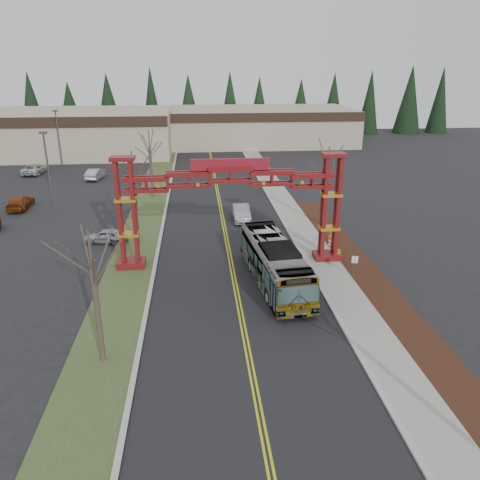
{
  "coord_description": "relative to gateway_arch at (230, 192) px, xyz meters",
  "views": [
    {
      "loc": [
        -2.54,
        -17.06,
        15.23
      ],
      "look_at": [
        0.24,
        12.63,
        4.03
      ],
      "focal_mm": 35.0,
      "sensor_mm": 36.0,
      "label": 1
    }
  ],
  "objects": [
    {
      "name": "retail_building_west",
      "position": [
        -30.0,
        53.96,
        -2.22
      ],
      "size": [
        46.0,
        22.3,
        7.5
      ],
      "color": "tan",
      "rests_on": "ground"
    },
    {
      "name": "transit_bus",
      "position": [
        2.91,
        -4.0,
        -4.34
      ],
      "size": [
        3.92,
        11.99,
        3.28
      ],
      "primitive_type": "imported",
      "rotation": [
        0.0,
        0.0,
        0.1
      ],
      "color": "#B9BCC1",
      "rests_on": "ground"
    },
    {
      "name": "gateway_arch",
      "position": [
        0.0,
        0.0,
        0.0
      ],
      "size": [
        18.2,
        1.6,
        8.9
      ],
      "color": "#600C14",
      "rests_on": "ground"
    },
    {
      "name": "silver_sedan",
      "position": [
        1.93,
        11.26,
        -5.19
      ],
      "size": [
        1.69,
        4.79,
        1.58
      ],
      "primitive_type": "imported",
      "rotation": [
        0.0,
        0.0,
        -0.0
      ],
      "color": "#A5A8AD",
      "rests_on": "ground"
    },
    {
      "name": "bare_tree_median_mid",
      "position": [
        -8.0,
        5.13,
        0.28
      ],
      "size": [
        3.19,
        3.19,
        8.42
      ],
      "color": "#382D26",
      "rests_on": "ground"
    },
    {
      "name": "street_sign",
      "position": [
        8.89,
        -4.17,
        -4.54
      ],
      "size": [
        0.45,
        0.16,
        2.0
      ],
      "color": "#3F3F44",
      "rests_on": "ground"
    },
    {
      "name": "barrel_south",
      "position": [
        8.89,
        -0.06,
        -5.54
      ],
      "size": [
        0.48,
        0.48,
        0.88
      ],
      "color": "#CA5B0B",
      "rests_on": "ground"
    },
    {
      "name": "retail_building_east",
      "position": [
        10.0,
        61.95,
        -2.47
      ],
      "size": [
        38.0,
        20.3,
        7.0
      ],
      "color": "tan",
      "rests_on": "ground"
    },
    {
      "name": "grass_median",
      "position": [
        -8.0,
        7.0,
        -5.94
      ],
      "size": [
        4.0,
        110.0,
        0.08
      ],
      "primitive_type": "cube",
      "color": "#354522",
      "rests_on": "ground"
    },
    {
      "name": "bare_tree_median_near",
      "position": [
        -8.0,
        -12.75,
        -0.48
      ],
      "size": [
        3.18,
        3.18,
        7.63
      ],
      "color": "#382D26",
      "rests_on": "ground"
    },
    {
      "name": "lane_line_right",
      "position": [
        0.12,
        7.0,
        -5.96
      ],
      "size": [
        0.12,
        100.0,
        0.01
      ],
      "primitive_type": "cube",
      "color": "gold",
      "rests_on": "road"
    },
    {
      "name": "curb_right",
      "position": [
        6.15,
        7.0,
        -5.91
      ],
      "size": [
        0.3,
        110.0,
        0.15
      ],
      "primitive_type": "cube",
      "color": "#ADADA8",
      "rests_on": "ground"
    },
    {
      "name": "light_pole_near",
      "position": [
        -18.07,
        15.11,
        -0.86
      ],
      "size": [
        0.77,
        0.38,
        8.85
      ],
      "color": "#3F3F44",
      "rests_on": "ground"
    },
    {
      "name": "barrel_north",
      "position": [
        9.5,
        3.65,
        -5.5
      ],
      "size": [
        0.52,
        0.52,
        0.97
      ],
      "color": "#CA5B0B",
      "rests_on": "ground"
    },
    {
      "name": "road",
      "position": [
        -0.0,
        7.0,
        -5.97
      ],
      "size": [
        12.0,
        110.0,
        0.02
      ],
      "primitive_type": "cube",
      "color": "black",
      "rests_on": "ground"
    },
    {
      "name": "parked_car_mid_a",
      "position": [
        -22.49,
        17.72,
        -5.24
      ],
      "size": [
        2.28,
        5.17,
        1.48
      ],
      "primitive_type": "imported",
      "rotation": [
        0.0,
        0.0,
        3.18
      ],
      "color": "#883A13",
      "rests_on": "ground"
    },
    {
      "name": "barrel_mid",
      "position": [
        9.13,
        2.64,
        -5.44
      ],
      "size": [
        0.59,
        0.59,
        1.09
      ],
      "color": "#CA5B0B",
      "rests_on": "ground"
    },
    {
      "name": "parked_car_far_b",
      "position": [
        -26.46,
        36.04,
        -5.23
      ],
      "size": [
        2.9,
        5.59,
        1.51
      ],
      "primitive_type": "imported",
      "rotation": [
        0.0,
        0.0,
        3.07
      ],
      "color": "silver",
      "rests_on": "ground"
    },
    {
      "name": "ground",
      "position": [
        -0.0,
        -18.0,
        -5.98
      ],
      "size": [
        200.0,
        200.0,
        0.0
      ],
      "primitive_type": "plane",
      "color": "black",
      "rests_on": "ground"
    },
    {
      "name": "parked_car_near_a",
      "position": [
        -11.0,
        5.8,
        -5.33
      ],
      "size": [
        4.02,
        2.06,
        1.31
      ],
      "primitive_type": "imported",
      "rotation": [
        0.0,
        0.0,
        4.57
      ],
      "color": "#AAADB2",
      "rests_on": "ground"
    },
    {
      "name": "landscape_strip",
      "position": [
        10.2,
        -8.0,
        -5.92
      ],
      "size": [
        2.6,
        50.0,
        0.12
      ],
      "primitive_type": "cube",
      "color": "#321B10",
      "rests_on": "ground"
    },
    {
      "name": "bare_tree_right_far",
      "position": [
        10.0,
        8.23,
        -0.16
      ],
      "size": [
        3.21,
        3.21,
        7.98
      ],
      "color": "#382D26",
      "rests_on": "ground"
    },
    {
      "name": "conifer_treeline",
      "position": [
        0.25,
        74.0,
        0.5
      ],
      "size": [
        116.1,
        5.6,
        13.0
      ],
      "color": "black",
      "rests_on": "ground"
    },
    {
      "name": "curb_left",
      "position": [
        -6.15,
        7.0,
        -5.91
      ],
      "size": [
        0.3,
        110.0,
        0.15
      ],
      "primitive_type": "cube",
      "color": "#ADADA8",
      "rests_on": "ground"
    },
    {
      "name": "lane_line_left",
      "position": [
        -0.12,
        7.0,
        -5.96
      ],
      "size": [
        0.12,
        100.0,
        0.01
      ],
      "primitive_type": "cube",
      "color": "gold",
      "rests_on": "road"
    },
    {
      "name": "sidewalk_right",
      "position": [
        7.6,
        7.0,
        -5.91
      ],
      "size": [
        2.6,
        110.0,
        0.14
      ],
      "primitive_type": "cube",
      "color": "gray",
      "rests_on": "ground"
    },
    {
      "name": "parked_car_far_a",
      "position": [
        -16.86,
        31.72,
        -5.21
      ],
      "size": [
        2.24,
        4.85,
        1.54
      ],
      "primitive_type": "imported",
      "rotation": [
        0.0,
        0.0,
        3.01
      ],
      "color": "#ACB1B4",
      "rests_on": "ground"
    },
    {
      "name": "light_pole_far",
      "position": [
        -23.67,
        40.51,
        -0.9
      ],
      "size": [
        0.76,
        0.38,
        8.79
      ],
      "color": "#3F3F44",
      "rests_on": "ground"
    },
    {
      "name": "bare_tree_median_far",
      "position": [
        -8.0,
        21.09,
        -0.19
      ],
      "size": [
        3.4,
        3.4,
        8.07
      ],
      "color": "#382D26",
      "rests_on": "ground"
    }
  ]
}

